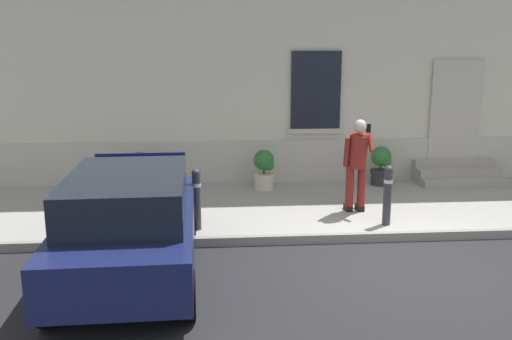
{
  "coord_description": "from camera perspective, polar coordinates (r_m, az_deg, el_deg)",
  "views": [
    {
      "loc": [
        -2.81,
        -7.65,
        3.21
      ],
      "look_at": [
        -2.07,
        1.6,
        1.1
      ],
      "focal_mm": 39.23,
      "sensor_mm": 36.0,
      "label": 1
    }
  ],
  "objects": [
    {
      "name": "sidewalk",
      "position": [
        11.26,
        10.07,
        -3.55
      ],
      "size": [
        24.0,
        3.6,
        0.15
      ],
      "primitive_type": "cube",
      "color": "#99968E",
      "rests_on": "ground"
    },
    {
      "name": "ground_plane",
      "position": [
        8.76,
        14.66,
        -9.14
      ],
      "size": [
        80.0,
        80.0,
        0.0
      ],
      "primitive_type": "plane",
      "color": "#232326"
    },
    {
      "name": "bollard_near_person",
      "position": [
        9.8,
        13.27,
        -2.3
      ],
      "size": [
        0.15,
        0.15,
        1.04
      ],
      "color": "#333338",
      "rests_on": "sidewalk"
    },
    {
      "name": "curb_edge",
      "position": [
        9.56,
        12.85,
        -6.66
      ],
      "size": [
        24.0,
        0.12,
        0.15
      ],
      "primitive_type": "cube",
      "color": "gray",
      "rests_on": "ground"
    },
    {
      "name": "planter_charcoal",
      "position": [
        12.57,
        12.63,
        0.54
      ],
      "size": [
        0.44,
        0.44,
        0.86
      ],
      "color": "#2D2D30",
      "rests_on": "sidewalk"
    },
    {
      "name": "bollard_far_left",
      "position": [
        9.34,
        -6.08,
        -2.76
      ],
      "size": [
        0.15,
        0.15,
        1.04
      ],
      "color": "#333338",
      "rests_on": "sidewalk"
    },
    {
      "name": "hatchback_car_navy",
      "position": [
        7.98,
        -12.72,
        -5.17
      ],
      "size": [
        1.87,
        4.11,
        1.5
      ],
      "color": "#161E4C",
      "rests_on": "ground"
    },
    {
      "name": "planter_olive",
      "position": [
        11.91,
        -11.69,
        -0.09
      ],
      "size": [
        0.44,
        0.44,
        0.86
      ],
      "color": "#606B38",
      "rests_on": "sidewalk"
    },
    {
      "name": "entrance_stoop",
      "position": [
        13.4,
        19.78,
        -0.34
      ],
      "size": [
        1.88,
        0.96,
        0.48
      ],
      "color": "#9E998E",
      "rests_on": "sidewalk"
    },
    {
      "name": "building_facade",
      "position": [
        13.25,
        7.96,
        14.94
      ],
      "size": [
        24.0,
        1.52,
        7.5
      ],
      "color": "beige",
      "rests_on": "ground"
    },
    {
      "name": "planter_cream",
      "position": [
        11.87,
        0.84,
        0.14
      ],
      "size": [
        0.44,
        0.44,
        0.86
      ],
      "color": "beige",
      "rests_on": "sidewalk"
    },
    {
      "name": "person_on_phone",
      "position": [
        10.33,
        10.3,
        1.08
      ],
      "size": [
        0.51,
        0.52,
        1.74
      ],
      "rotation": [
        0.0,
        0.0,
        0.21
      ],
      "color": "maroon",
      "rests_on": "sidewalk"
    }
  ]
}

